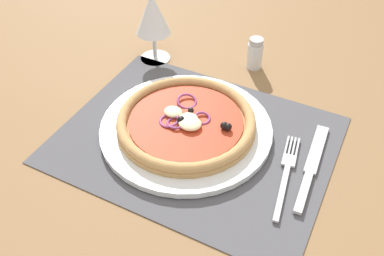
{
  "coord_description": "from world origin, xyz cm",
  "views": [
    {
      "loc": [
        23.09,
        -46.8,
        51.45
      ],
      "look_at": [
        -0.7,
        0.0,
        2.54
      ],
      "focal_mm": 39.68,
      "sensor_mm": 36.0,
      "label": 1
    }
  ],
  "objects_px": {
    "pizza": "(186,121)",
    "pepper_shaker": "(255,54)",
    "plate": "(186,128)",
    "knife": "(312,165)",
    "fork": "(287,171)",
    "wine_glass": "(152,15)"
  },
  "relations": [
    {
      "from": "pizza",
      "to": "pepper_shaker",
      "type": "relative_size",
      "value": 3.6
    },
    {
      "from": "plate",
      "to": "knife",
      "type": "bearing_deg",
      "value": 4.69
    },
    {
      "from": "fork",
      "to": "wine_glass",
      "type": "distance_m",
      "value": 0.41
    },
    {
      "from": "pepper_shaker",
      "to": "knife",
      "type": "bearing_deg",
      "value": -50.57
    },
    {
      "from": "plate",
      "to": "wine_glass",
      "type": "relative_size",
      "value": 2.01
    },
    {
      "from": "fork",
      "to": "wine_glass",
      "type": "xyz_separation_m",
      "value": [
        -0.35,
        0.19,
        0.1
      ]
    },
    {
      "from": "plate",
      "to": "knife",
      "type": "distance_m",
      "value": 0.22
    },
    {
      "from": "fork",
      "to": "pepper_shaker",
      "type": "relative_size",
      "value": 2.69
    },
    {
      "from": "fork",
      "to": "knife",
      "type": "bearing_deg",
      "value": -55.38
    },
    {
      "from": "wine_glass",
      "to": "pepper_shaker",
      "type": "height_order",
      "value": "wine_glass"
    },
    {
      "from": "wine_glass",
      "to": "pepper_shaker",
      "type": "bearing_deg",
      "value": 18.35
    },
    {
      "from": "pizza",
      "to": "pepper_shaker",
      "type": "bearing_deg",
      "value": 82.12
    },
    {
      "from": "fork",
      "to": "pepper_shaker",
      "type": "bearing_deg",
      "value": 22.27
    },
    {
      "from": "fork",
      "to": "pepper_shaker",
      "type": "xyz_separation_m",
      "value": [
        -0.15,
        0.26,
        0.03
      ]
    },
    {
      "from": "wine_glass",
      "to": "knife",
      "type": "bearing_deg",
      "value": -22.34
    },
    {
      "from": "knife",
      "to": "plate",
      "type": "bearing_deg",
      "value": 91.14
    },
    {
      "from": "pizza",
      "to": "knife",
      "type": "xyz_separation_m",
      "value": [
        0.22,
        0.02,
        -0.02
      ]
    },
    {
      "from": "pizza",
      "to": "knife",
      "type": "height_order",
      "value": "pizza"
    },
    {
      "from": "pepper_shaker",
      "to": "plate",
      "type": "bearing_deg",
      "value": -97.89
    },
    {
      "from": "fork",
      "to": "wine_glass",
      "type": "height_order",
      "value": "wine_glass"
    },
    {
      "from": "plate",
      "to": "wine_glass",
      "type": "xyz_separation_m",
      "value": [
        -0.17,
        0.18,
        0.09
      ]
    },
    {
      "from": "knife",
      "to": "pepper_shaker",
      "type": "xyz_separation_m",
      "value": [
        -0.18,
        0.22,
        0.03
      ]
    }
  ]
}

